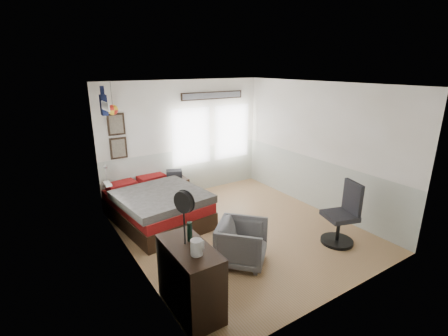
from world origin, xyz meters
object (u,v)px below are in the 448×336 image
Objects in this scene: dresser at (190,278)px; nightstand at (175,190)px; armchair at (242,243)px; bed at (157,206)px; task_chair at (342,219)px.

nightstand is (1.29, 3.30, -0.18)m from dresser.
dresser is 1.83× the size of nightstand.
dresser is 3.55m from nightstand.
armchair is 2.81m from nightstand.
task_chair reaches higher than bed.
task_chair reaches higher than nightstand.
armchair is 1.37× the size of nightstand.
dresser is 1.26m from armchair.
task_chair is at bearing -63.26° from nightstand.
armchair is at bearing -80.74° from bed.
armchair is at bearing 22.91° from dresser.
armchair is at bearing -93.39° from nightstand.
dresser reaches higher than nightstand.
armchair is at bearing -176.80° from task_chair.
dresser reaches higher than armchair.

